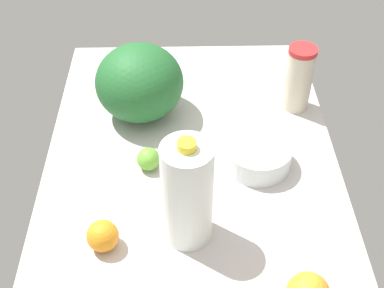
% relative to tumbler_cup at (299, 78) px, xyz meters
% --- Properties ---
extents(countertop, '(1.20, 0.76, 0.03)m').
position_rel_tumbler_cup_xyz_m(countertop, '(0.27, -0.31, -0.11)').
color(countertop, beige).
rests_on(countertop, ground).
extents(tumbler_cup, '(0.08, 0.08, 0.20)m').
position_rel_tumbler_cup_xyz_m(tumbler_cup, '(0.00, 0.00, 0.00)').
color(tumbler_cup, beige).
rests_on(tumbler_cup, countertop).
extents(watermelon, '(0.24, 0.24, 0.21)m').
position_rel_tumbler_cup_xyz_m(watermelon, '(0.02, -0.44, 0.01)').
color(watermelon, '#22622D').
rests_on(watermelon, countertop).
extents(mixing_bowl, '(0.17, 0.17, 0.06)m').
position_rel_tumbler_cup_xyz_m(mixing_bowl, '(0.24, -0.14, -0.07)').
color(mixing_bowl, silver).
rests_on(mixing_bowl, countertop).
extents(milk_jug, '(0.11, 0.11, 0.28)m').
position_rel_tumbler_cup_xyz_m(milk_jug, '(0.46, -0.32, 0.03)').
color(milk_jug, white).
rests_on(milk_jug, countertop).
extents(orange_near_front, '(0.07, 0.07, 0.07)m').
position_rel_tumbler_cup_xyz_m(orange_near_front, '(0.49, -0.51, -0.06)').
color(orange_near_front, orange).
rests_on(orange_near_front, countertop).
extents(lemon_by_jug, '(0.06, 0.06, 0.06)m').
position_rel_tumbler_cup_xyz_m(lemon_by_jug, '(-0.20, -0.50, -0.07)').
color(lemon_by_jug, yellow).
rests_on(lemon_by_jug, countertop).
extents(lime_far_back, '(0.06, 0.06, 0.06)m').
position_rel_tumbler_cup_xyz_m(lime_far_back, '(0.25, -0.42, -0.07)').
color(lime_far_back, '#67AF36').
rests_on(lime_far_back, countertop).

